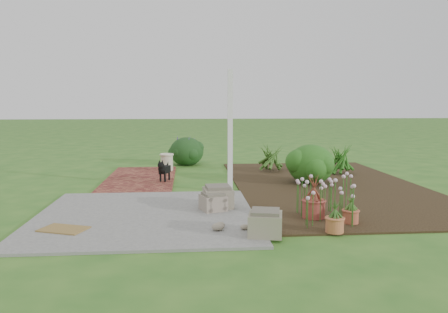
{
  "coord_description": "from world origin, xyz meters",
  "views": [
    {
      "loc": [
        -0.56,
        -8.73,
        1.84
      ],
      "look_at": [
        0.2,
        0.4,
        0.7
      ],
      "focal_mm": 35.0,
      "sensor_mm": 36.0,
      "label": 1
    }
  ],
  "objects": [
    {
      "name": "terracotta_pot_small_right",
      "position": [
        1.48,
        -2.93,
        0.14
      ],
      "size": [
        0.29,
        0.29,
        0.21
      ],
      "primitive_type": "cylinder",
      "rotation": [
        0.0,
        0.0,
        0.18
      ],
      "color": "#B4643D",
      "rests_on": "garden_bed"
    },
    {
      "name": "stone_trough_near",
      "position": [
        0.48,
        -3.01,
        0.19
      ],
      "size": [
        0.54,
        0.54,
        0.3
      ],
      "primitive_type": "cube",
      "rotation": [
        0.0,
        0.0,
        -0.22
      ],
      "color": "gray",
      "rests_on": "concrete_patio"
    },
    {
      "name": "terracotta_pot_small_left",
      "position": [
        1.88,
        -2.48,
        0.13
      ],
      "size": [
        0.27,
        0.27,
        0.2
      ],
      "primitive_type": "cylinder",
      "rotation": [
        0.0,
        0.0,
        0.14
      ],
      "color": "#AA5439",
      "rests_on": "garden_bed"
    },
    {
      "name": "stone_trough_far",
      "position": [
        -0.05,
        -1.35,
        0.2
      ],
      "size": [
        0.52,
        0.52,
        0.32
      ],
      "primitive_type": "cube",
      "rotation": [
        0.0,
        0.0,
        0.09
      ],
      "color": "#706554",
      "rests_on": "concrete_patio"
    },
    {
      "name": "brick_path",
      "position": [
        -1.7,
        1.75,
        0.02
      ],
      "size": [
        1.6,
        3.5,
        0.04
      ],
      "primitive_type": "cube",
      "color": "maroon",
      "rests_on": "ground"
    },
    {
      "name": "agapanthus_clump_front",
      "position": [
        1.62,
        2.59,
        0.46
      ],
      "size": [
        1.21,
        1.21,
        0.87
      ],
      "primitive_type": null,
      "rotation": [
        0.0,
        0.0,
        -0.29
      ],
      "color": "#1C3B12",
      "rests_on": "garden_bed"
    },
    {
      "name": "coir_doormat",
      "position": [
        -2.34,
        -2.53,
        0.05
      ],
      "size": [
        0.74,
        0.61,
        0.02
      ],
      "primitive_type": "cube",
      "rotation": [
        0.0,
        0.0,
        -0.37
      ],
      "color": "brown",
      "rests_on": "concrete_patio"
    },
    {
      "name": "veranda_post",
      "position": [
        0.3,
        0.1,
        1.25
      ],
      "size": [
        0.1,
        0.1,
        2.5
      ],
      "primitive_type": "cube",
      "color": "white",
      "rests_on": "ground"
    },
    {
      "name": "black_dog",
      "position": [
        -1.11,
        1.24,
        0.32
      ],
      "size": [
        0.28,
        0.52,
        0.46
      ],
      "rotation": [
        0.0,
        0.0,
        -0.33
      ],
      "color": "black",
      "rests_on": "brick_path"
    },
    {
      "name": "pink_flower_patch",
      "position": [
        1.62,
        -2.25,
        0.38
      ],
      "size": [
        1.28,
        1.28,
        0.7
      ],
      "primitive_type": null,
      "rotation": [
        0.0,
        0.0,
        -0.19
      ],
      "color": "#113D0F",
      "rests_on": "garden_bed"
    },
    {
      "name": "agapanthus_clump_back",
      "position": [
        3.32,
        2.0,
        0.47
      ],
      "size": [
        1.02,
        1.02,
        0.88
      ],
      "primitive_type": null,
      "rotation": [
        0.0,
        0.0,
        -0.04
      ],
      "color": "#11360C",
      "rests_on": "garden_bed"
    },
    {
      "name": "garden_bed",
      "position": [
        2.5,
        0.5,
        0.01
      ],
      "size": [
        4.0,
        7.0,
        0.03
      ],
      "primitive_type": "cube",
      "color": "black",
      "rests_on": "ground"
    },
    {
      "name": "purple_flowering_bush",
      "position": [
        -0.6,
        4.08,
        0.42
      ],
      "size": [
        1.29,
        1.29,
        0.85
      ],
      "primitive_type": "ellipsoid",
      "rotation": [
        0.0,
        0.0,
        0.37
      ],
      "color": "black",
      "rests_on": "ground"
    },
    {
      "name": "ground",
      "position": [
        0.0,
        0.0,
        0.0
      ],
      "size": [
        80.0,
        80.0,
        0.0
      ],
      "primitive_type": "plane",
      "color": "#2E651F",
      "rests_on": "ground"
    },
    {
      "name": "cream_ceramic_urn",
      "position": [
        -1.12,
        2.84,
        0.26
      ],
      "size": [
        0.38,
        0.38,
        0.43
      ],
      "primitive_type": "cylinder",
      "rotation": [
        0.0,
        0.0,
        0.18
      ],
      "color": "beige",
      "rests_on": "brick_path"
    },
    {
      "name": "evergreen_shrub",
      "position": [
        2.2,
        0.82,
        0.48
      ],
      "size": [
        1.4,
        1.4,
        0.89
      ],
      "primitive_type": "ellipsoid",
      "rotation": [
        0.0,
        0.0,
        -0.44
      ],
      "color": "#0C350E",
      "rests_on": "garden_bed"
    },
    {
      "name": "stone_trough_mid",
      "position": [
        -0.15,
        -1.57,
        0.17
      ],
      "size": [
        0.49,
        0.49,
        0.26
      ],
      "primitive_type": "cube",
      "rotation": [
        0.0,
        0.0,
        0.33
      ],
      "color": "#76695C",
      "rests_on": "concrete_patio"
    },
    {
      "name": "concrete_patio",
      "position": [
        -1.25,
        -1.75,
        0.02
      ],
      "size": [
        3.5,
        3.5,
        0.04
      ],
      "primitive_type": "cube",
      "color": "slate",
      "rests_on": "ground"
    },
    {
      "name": "terracotta_pot_bronze",
      "position": [
        1.41,
        -2.15,
        0.17
      ],
      "size": [
        0.43,
        0.43,
        0.28
      ],
      "primitive_type": "cylinder",
      "rotation": [
        0.0,
        0.0,
        0.26
      ],
      "color": "brown",
      "rests_on": "garden_bed"
    }
  ]
}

